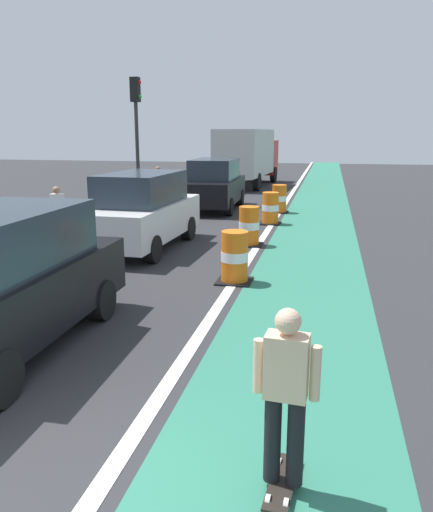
# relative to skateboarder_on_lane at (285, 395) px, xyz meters

# --- Properties ---
(bike_lane_strip) EXTENTS (2.50, 80.00, 0.01)m
(bike_lane_strip) POSITION_rel_skateboarder_on_lane_xyz_m (-0.09, 11.40, -0.91)
(bike_lane_strip) COLOR #2D755B
(bike_lane_strip) RESTS_ON ground
(lane_divider_stripe) EXTENTS (0.20, 80.00, 0.01)m
(lane_divider_stripe) POSITION_rel_skateboarder_on_lane_xyz_m (-1.59, 11.40, -0.91)
(lane_divider_stripe) COLOR silver
(lane_divider_stripe) RESTS_ON ground
(skateboarder_on_lane) EXTENTS (0.57, 0.82, 1.69)m
(skateboarder_on_lane) POSITION_rel_skateboarder_on_lane_xyz_m (0.00, 0.00, 0.00)
(skateboarder_on_lane) COLOR black
(skateboarder_on_lane) RESTS_ON ground
(parked_suv_nearest) EXTENTS (1.98, 4.63, 2.04)m
(parked_suv_nearest) POSITION_rel_skateboarder_on_lane_xyz_m (-4.17, 2.15, 0.12)
(parked_suv_nearest) COLOR black
(parked_suv_nearest) RESTS_ON ground
(parked_suv_second) EXTENTS (2.05, 4.66, 2.04)m
(parked_suv_second) POSITION_rel_skateboarder_on_lane_xyz_m (-4.58, 8.86, 0.12)
(parked_suv_second) COLOR silver
(parked_suv_second) RESTS_ON ground
(parked_suv_third) EXTENTS (2.01, 4.65, 2.04)m
(parked_suv_third) POSITION_rel_skateboarder_on_lane_xyz_m (-4.24, 16.23, 0.12)
(parked_suv_third) COLOR black
(parked_suv_third) RESTS_ON ground
(traffic_barrel_front) EXTENTS (0.73, 0.73, 1.09)m
(traffic_barrel_front) POSITION_rel_skateboarder_on_lane_xyz_m (-1.58, 6.23, -0.38)
(traffic_barrel_front) COLOR orange
(traffic_barrel_front) RESTS_ON ground
(traffic_barrel_mid) EXTENTS (0.73, 0.73, 1.09)m
(traffic_barrel_mid) POSITION_rel_skateboarder_on_lane_xyz_m (-1.84, 9.86, -0.38)
(traffic_barrel_mid) COLOR orange
(traffic_barrel_mid) RESTS_ON ground
(traffic_barrel_back) EXTENTS (0.73, 0.73, 1.09)m
(traffic_barrel_back) POSITION_rel_skateboarder_on_lane_xyz_m (-1.65, 13.40, -0.38)
(traffic_barrel_back) COLOR orange
(traffic_barrel_back) RESTS_ON ground
(traffic_barrel_far) EXTENTS (0.73, 0.73, 1.09)m
(traffic_barrel_far) POSITION_rel_skateboarder_on_lane_xyz_m (-1.61, 16.01, -0.38)
(traffic_barrel_far) COLOR orange
(traffic_barrel_far) RESTS_ON ground
(delivery_truck_down_block) EXTENTS (2.79, 7.73, 3.23)m
(delivery_truck_down_block) POSITION_rel_skateboarder_on_lane_xyz_m (-4.39, 25.72, 0.94)
(delivery_truck_down_block) COLOR beige
(delivery_truck_down_block) RESTS_ON ground
(traffic_light_corner) EXTENTS (0.41, 0.32, 5.10)m
(traffic_light_corner) POSITION_rel_skateboarder_on_lane_xyz_m (-7.08, 15.16, 2.59)
(traffic_light_corner) COLOR #2D2D2D
(traffic_light_corner) RESTS_ON ground
(pedestrian_crossing) EXTENTS (0.34, 0.20, 1.61)m
(pedestrian_crossing) POSITION_rel_skateboarder_on_lane_xyz_m (-7.17, 9.02, -0.05)
(pedestrian_crossing) COLOR #33333D
(pedestrian_crossing) RESTS_ON ground
(pedestrian_waiting) EXTENTS (0.34, 0.20, 1.61)m
(pedestrian_waiting) POSITION_rel_skateboarder_on_lane_xyz_m (-7.17, 17.79, -0.05)
(pedestrian_waiting) COLOR #33333D
(pedestrian_waiting) RESTS_ON ground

